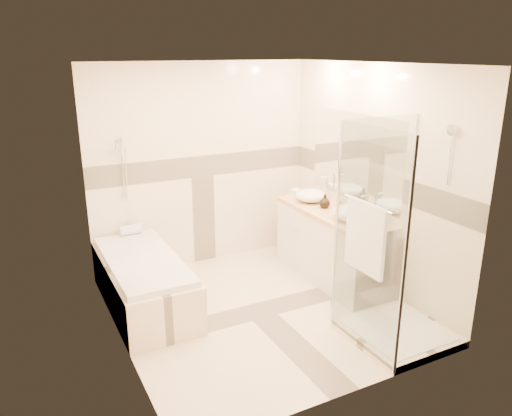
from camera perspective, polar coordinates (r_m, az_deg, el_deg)
name	(u,v)px	position (r m, az deg, el deg)	size (l,w,h in m)	color
room	(263,195)	(4.90, 0.81, 1.50)	(2.82, 3.02, 2.52)	beige
bathtub	(144,280)	(5.44, -12.70, -8.00)	(0.75, 1.70, 0.56)	beige
vanity	(331,245)	(5.94, 8.62, -4.23)	(0.58, 1.62, 0.85)	white
shower_enclosure	(386,288)	(4.84, 14.65, -8.87)	(0.96, 0.93, 2.04)	beige
vessel_sink_near	(311,195)	(6.11, 6.27, 1.46)	(0.38, 0.38, 0.15)	white
vessel_sink_far	(350,213)	(5.51, 10.74, -0.55)	(0.40, 0.40, 0.16)	white
faucet_near	(326,185)	(6.20, 7.96, 2.58)	(0.12, 0.03, 0.30)	silver
faucet_far	(367,204)	(5.62, 12.53, 0.47)	(0.11, 0.03, 0.26)	silver
amenity_bottle_a	(340,208)	(5.64, 9.60, -0.05)	(0.07, 0.07, 0.15)	black
amenity_bottle_b	(325,201)	(5.87, 7.86, 0.78)	(0.13, 0.13, 0.16)	black
folded_towels	(299,193)	(6.34, 4.88, 1.73)	(0.14, 0.23, 0.07)	white
rolled_towel	(131,230)	(6.00, -14.14, -2.42)	(0.11, 0.11, 0.25)	white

